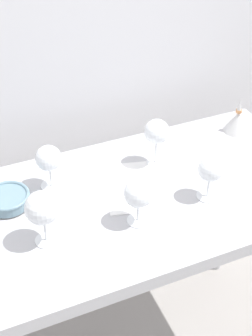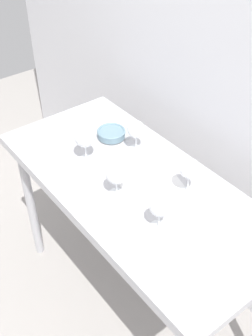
{
  "view_description": "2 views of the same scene",
  "coord_description": "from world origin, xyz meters",
  "views": [
    {
      "loc": [
        -0.43,
        -1.07,
        1.93
      ],
      "look_at": [
        0.03,
        0.01,
        1.01
      ],
      "focal_mm": 51.01,
      "sensor_mm": 36.0,
      "label": 1
    },
    {
      "loc": [
        1.06,
        -0.87,
        2.11
      ],
      "look_at": [
        -0.06,
        -0.0,
        0.94
      ],
      "focal_mm": 44.14,
      "sensor_mm": 36.0,
      "label": 2
    }
  ],
  "objects": [
    {
      "name": "back_wall",
      "position": [
        0.0,
        0.49,
        1.3
      ],
      "size": [
        3.8,
        0.04,
        2.6
      ],
      "primitive_type": "cube",
      "color": "silver",
      "rests_on": "ground_plane"
    },
    {
      "name": "steel_counter",
      "position": [
        0.0,
        -0.01,
        0.79
      ],
      "size": [
        1.4,
        0.65,
        0.9
      ],
      "color": "#B3B3B8",
      "rests_on": "ground_plane"
    },
    {
      "name": "wine_glass_near_right",
      "position": [
        0.27,
        -0.1,
        1.01
      ],
      "size": [
        0.08,
        0.08,
        0.15
      ],
      "color": "white",
      "rests_on": "steel_counter"
    },
    {
      "name": "wine_glass_near_center",
      "position": [
        0.01,
        -0.11,
        1.01
      ],
      "size": [
        0.09,
        0.09,
        0.16
      ],
      "color": "white",
      "rests_on": "steel_counter"
    },
    {
      "name": "wine_glass_far_left",
      "position": [
        -0.18,
        0.15,
        1.01
      ],
      "size": [
        0.08,
        0.08,
        0.16
      ],
      "color": "white",
      "rests_on": "steel_counter"
    },
    {
      "name": "wine_glass_near_left",
      "position": [
        -0.27,
        -0.08,
        1.03
      ],
      "size": [
        0.1,
        0.1,
        0.18
      ],
      "color": "white",
      "rests_on": "steel_counter"
    },
    {
      "name": "wine_glass_far_right",
      "position": [
        0.19,
        0.13,
        1.03
      ],
      "size": [
        0.09,
        0.09,
        0.18
      ],
      "color": "white",
      "rests_on": "steel_counter"
    },
    {
      "name": "tasting_sheet_upper",
      "position": [
        0.06,
        0.04,
        0.9
      ],
      "size": [
        0.24,
        0.3,
        0.0
      ],
      "primitive_type": "cube",
      "rotation": [
        0.0,
        0.0,
        -0.26
      ],
      "color": "white",
      "rests_on": "steel_counter"
    },
    {
      "name": "tasting_sheet_lower",
      "position": [
        0.37,
        0.15,
        0.9
      ],
      "size": [
        0.27,
        0.28,
        0.0
      ],
      "primitive_type": "cube",
      "rotation": [
        0.0,
        0.0,
        -0.65
      ],
      "color": "white",
      "rests_on": "steel_counter"
    },
    {
      "name": "tasting_bowl",
      "position": [
        -0.34,
        0.11,
        0.92
      ],
      "size": [
        0.14,
        0.14,
        0.04
      ],
      "color": "#4C4C4C",
      "rests_on": "steel_counter"
    },
    {
      "name": "decanter_funnel",
      "position": [
        0.57,
        0.2,
        0.94
      ],
      "size": [
        0.1,
        0.1,
        0.14
      ],
      "color": "silver",
      "rests_on": "steel_counter"
    }
  ]
}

